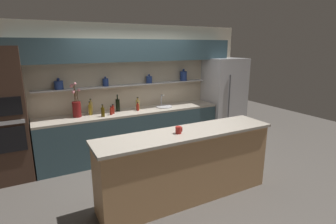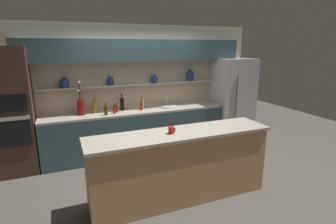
% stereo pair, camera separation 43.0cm
% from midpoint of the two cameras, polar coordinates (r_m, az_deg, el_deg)
% --- Properties ---
extents(ground_plane, '(12.00, 12.00, 0.00)m').
position_cam_midpoint_polar(ground_plane, '(4.56, 1.96, -14.29)').
color(ground_plane, '#4C4742').
extents(back_wall_unit, '(5.20, 0.44, 2.60)m').
position_cam_midpoint_polar(back_wall_unit, '(5.47, -4.57, 7.60)').
color(back_wall_unit, beige).
rests_on(back_wall_unit, ground_plane).
extents(back_counter_unit, '(3.65, 0.62, 0.92)m').
position_cam_midpoint_polar(back_counter_unit, '(5.41, -4.45, -4.33)').
color(back_counter_unit, '#334C56').
rests_on(back_counter_unit, ground_plane).
extents(island_counter, '(2.63, 0.61, 1.02)m').
position_cam_midpoint_polar(island_counter, '(3.83, 5.96, -11.61)').
color(island_counter, tan).
rests_on(island_counter, ground_plane).
extents(refrigerator, '(0.86, 0.73, 1.90)m').
position_cam_midpoint_polar(refrigerator, '(6.30, 15.65, 2.46)').
color(refrigerator, '#B7B7BC').
rests_on(refrigerator, ground_plane).
extents(oven_tower, '(0.65, 0.64, 2.18)m').
position_cam_midpoint_polar(oven_tower, '(5.04, -28.73, -0.03)').
color(oven_tower, '#3D281E').
rests_on(oven_tower, ground_plane).
extents(flower_vase, '(0.18, 0.16, 0.64)m').
position_cam_midpoint_polar(flower_vase, '(5.07, -16.15, 1.47)').
color(flower_vase, maroon).
rests_on(flower_vase, back_counter_unit).
extents(sink_fixture, '(0.34, 0.34, 0.25)m').
position_cam_midpoint_polar(sink_fixture, '(5.53, 2.37, 1.30)').
color(sink_fixture, '#B7B7BC').
rests_on(sink_fixture, back_counter_unit).
extents(bottle_wine_0, '(0.08, 0.08, 0.33)m').
position_cam_midpoint_polar(bottle_wine_0, '(5.30, -7.69, 1.75)').
color(bottle_wine_0, black).
rests_on(bottle_wine_0, back_counter_unit).
extents(bottle_spirit_1, '(0.06, 0.06, 0.29)m').
position_cam_midpoint_polar(bottle_spirit_1, '(5.24, -13.20, 1.33)').
color(bottle_spirit_1, tan).
rests_on(bottle_spirit_1, back_counter_unit).
extents(bottle_sauce_2, '(0.05, 0.05, 0.17)m').
position_cam_midpoint_polar(bottle_sauce_2, '(5.05, -9.22, 0.47)').
color(bottle_sauce_2, maroon).
rests_on(bottle_sauce_2, back_counter_unit).
extents(bottle_sauce_3, '(0.06, 0.06, 0.18)m').
position_cam_midpoint_polar(bottle_sauce_3, '(5.27, -3.46, 1.19)').
color(bottle_sauce_3, maroon).
rests_on(bottle_sauce_3, back_counter_unit).
extents(bottle_oil_4, '(0.07, 0.07, 0.23)m').
position_cam_midpoint_polar(bottle_oil_4, '(4.96, -10.98, 0.34)').
color(bottle_oil_4, '#47380A').
rests_on(bottle_oil_4, back_counter_unit).
extents(bottle_spirit_5, '(0.07, 0.07, 0.25)m').
position_cam_midpoint_polar(bottle_spirit_5, '(5.36, -3.40, 1.77)').
color(bottle_spirit_5, tan).
rests_on(bottle_spirit_5, back_counter_unit).
extents(bottle_oil_6, '(0.06, 0.06, 0.26)m').
position_cam_midpoint_polar(bottle_oil_6, '(5.14, -13.49, 0.89)').
color(bottle_oil_6, olive).
rests_on(bottle_oil_6, back_counter_unit).
extents(bottle_sauce_7, '(0.05, 0.05, 0.18)m').
position_cam_midpoint_polar(bottle_sauce_7, '(5.13, -8.77, 0.74)').
color(bottle_sauce_7, maroon).
rests_on(bottle_sauce_7, back_counter_unit).
extents(coffee_mug, '(0.10, 0.08, 0.10)m').
position_cam_midpoint_polar(coffee_mug, '(3.55, 4.19, -4.03)').
color(coffee_mug, maroon).
rests_on(coffee_mug, island_counter).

